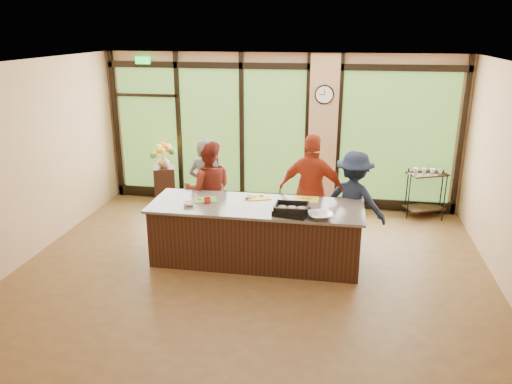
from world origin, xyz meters
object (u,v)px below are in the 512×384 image
at_px(roasting_pan, 291,212).
at_px(flower_stand, 165,187).
at_px(cook_left, 207,188).
at_px(bar_cart, 426,188).
at_px(island_base, 256,234).
at_px(cook_right, 353,202).

distance_m(roasting_pan, flower_stand, 3.75).
height_order(cook_left, roasting_pan, cook_left).
xyz_separation_m(roasting_pan, bar_cart, (2.26, 2.72, -0.39)).
height_order(cook_left, bar_cart, cook_left).
bearing_deg(bar_cart, flower_stand, 159.59).
distance_m(flower_stand, bar_cart, 5.07).
distance_m(island_base, roasting_pan, 0.83).
distance_m(cook_left, roasting_pan, 1.93).
xyz_separation_m(island_base, flower_stand, (-2.23, 2.13, -0.03)).
xyz_separation_m(cook_left, bar_cart, (3.82, 1.59, -0.29)).
relative_size(cook_left, roasting_pan, 3.66).
bearing_deg(bar_cart, roasting_pan, -153.36).
xyz_separation_m(island_base, bar_cart, (2.83, 2.42, 0.13)).
bearing_deg(flower_stand, bar_cart, -16.43).
height_order(roasting_pan, bar_cart, roasting_pan).
bearing_deg(roasting_pan, cook_right, 60.61).
xyz_separation_m(cook_left, cook_right, (2.44, -0.12, -0.04)).
relative_size(island_base, cook_right, 1.90).
relative_size(cook_right, flower_stand, 2.01).
xyz_separation_m(roasting_pan, flower_stand, (-2.79, 2.44, -0.55)).
xyz_separation_m(cook_right, roasting_pan, (-0.89, -1.01, 0.15)).
height_order(cook_left, cook_right, cook_left).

